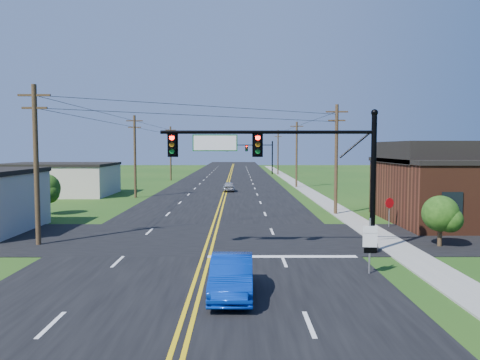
{
  "coord_description": "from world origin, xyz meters",
  "views": [
    {
      "loc": [
        1.8,
        -16.13,
        5.52
      ],
      "look_at": [
        1.89,
        10.0,
        3.69
      ],
      "focal_mm": 35.0,
      "sensor_mm": 36.0,
      "label": 1
    }
  ],
  "objects_px": {
    "signal_mast_main": "(287,162)",
    "signal_mast_far": "(251,152)",
    "stop_sign": "(389,206)",
    "blue_car": "(232,277)",
    "route_sign": "(370,242)"
  },
  "relations": [
    {
      "from": "signal_mast_main",
      "to": "blue_car",
      "type": "distance_m",
      "value": 8.64
    },
    {
      "from": "signal_mast_far",
      "to": "route_sign",
      "type": "distance_m",
      "value": 76.3
    },
    {
      "from": "blue_car",
      "to": "stop_sign",
      "type": "distance_m",
      "value": 18.34
    },
    {
      "from": "route_sign",
      "to": "blue_car",
      "type": "bearing_deg",
      "value": -147.71
    },
    {
      "from": "signal_mast_main",
      "to": "signal_mast_far",
      "type": "height_order",
      "value": "same"
    },
    {
      "from": "signal_mast_main",
      "to": "route_sign",
      "type": "distance_m",
      "value": 6.19
    },
    {
      "from": "signal_mast_far",
      "to": "stop_sign",
      "type": "bearing_deg",
      "value": -83.1
    },
    {
      "from": "signal_mast_main",
      "to": "route_sign",
      "type": "xyz_separation_m",
      "value": [
        3.16,
        -4.17,
        -3.31
      ]
    },
    {
      "from": "stop_sign",
      "to": "blue_car",
      "type": "bearing_deg",
      "value": -147.55
    },
    {
      "from": "signal_mast_far",
      "to": "blue_car",
      "type": "distance_m",
      "value": 79.27
    },
    {
      "from": "blue_car",
      "to": "stop_sign",
      "type": "relative_size",
      "value": 2.15
    },
    {
      "from": "signal_mast_main",
      "to": "route_sign",
      "type": "height_order",
      "value": "signal_mast_main"
    },
    {
      "from": "route_sign",
      "to": "signal_mast_far",
      "type": "bearing_deg",
      "value": 98.18
    },
    {
      "from": "signal_mast_far",
      "to": "blue_car",
      "type": "relative_size",
      "value": 2.48
    },
    {
      "from": "signal_mast_main",
      "to": "stop_sign",
      "type": "distance_m",
      "value": 11.54
    }
  ]
}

